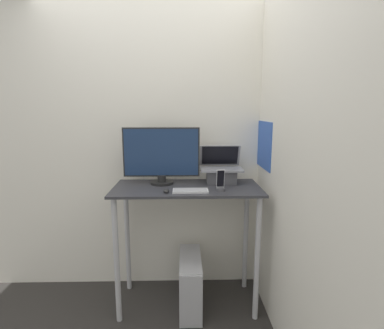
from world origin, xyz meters
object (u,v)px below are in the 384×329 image
laptop (221,172)px  keyboard (190,191)px  monitor (161,157)px  cell_phone (221,184)px  mouse (166,191)px  computer_tower (190,283)px

laptop → keyboard: size_ratio=1.30×
laptop → monitor: 0.51m
laptop → cell_phone: 0.26m
monitor → cell_phone: monitor is taller
mouse → keyboard: bearing=7.7°
monitor → keyboard: 0.40m
mouse → laptop: bearing=34.3°
laptop → keyboard: laptop is taller
laptop → cell_phone: size_ratio=2.13×
mouse → computer_tower: mouse is taller
keyboard → cell_phone: cell_phone is taller
laptop → computer_tower: bearing=-142.5°
keyboard → cell_phone: (0.23, 0.03, 0.04)m
mouse → cell_phone: (0.41, 0.05, 0.04)m
keyboard → mouse: mouse is taller
keyboard → mouse: (-0.18, -0.02, 0.01)m
laptop → mouse: 0.54m
monitor → keyboard: (0.23, -0.25, -0.22)m
monitor → computer_tower: size_ratio=1.22×
cell_phone → computer_tower: 0.88m
keyboard → monitor: bearing=133.1°
mouse → monitor: bearing=100.6°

